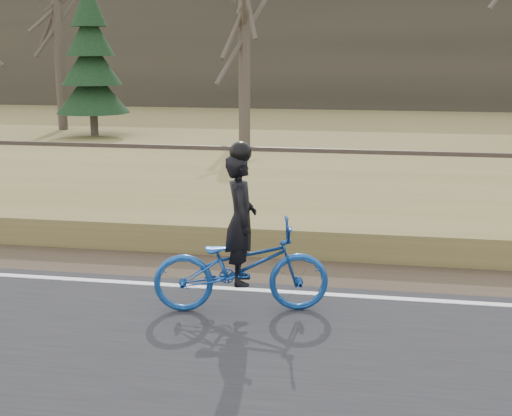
# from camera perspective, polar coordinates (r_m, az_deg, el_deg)

# --- Properties ---
(ground) EXTENTS (120.00, 120.00, 0.00)m
(ground) POSITION_cam_1_polar(r_m,az_deg,el_deg) (9.91, -14.02, -6.32)
(ground) COLOR olive
(ground) RESTS_ON ground
(edge_line) EXTENTS (120.00, 0.12, 0.01)m
(edge_line) POSITION_cam_1_polar(r_m,az_deg,el_deg) (10.06, -13.58, -5.61)
(edge_line) COLOR silver
(edge_line) RESTS_ON road
(shoulder) EXTENTS (120.00, 1.60, 0.04)m
(shoulder) POSITION_cam_1_polar(r_m,az_deg,el_deg) (10.95, -11.49, -4.23)
(shoulder) COLOR #473A2B
(shoulder) RESTS_ON ground
(embankment) EXTENTS (120.00, 5.00, 0.44)m
(embankment) POSITION_cam_1_polar(r_m,az_deg,el_deg) (13.64, -6.94, 0.19)
(embankment) COLOR olive
(embankment) RESTS_ON ground
(ballast) EXTENTS (120.00, 3.00, 0.45)m
(ballast) POSITION_cam_1_polar(r_m,az_deg,el_deg) (17.23, -3.27, 2.94)
(ballast) COLOR slate
(ballast) RESTS_ON ground
(railroad) EXTENTS (120.00, 2.40, 0.29)m
(railroad) POSITION_cam_1_polar(r_m,az_deg,el_deg) (17.18, -3.28, 3.94)
(railroad) COLOR black
(railroad) RESTS_ON ballast
(treeline_backdrop) EXTENTS (120.00, 4.00, 6.00)m
(treeline_backdrop) POSITION_cam_1_polar(r_m,az_deg,el_deg) (38.71, 4.37, 12.56)
(treeline_backdrop) COLOR #383328
(treeline_backdrop) RESTS_ON ground
(cyclist) EXTENTS (2.20, 1.16, 2.06)m
(cyclist) POSITION_cam_1_polar(r_m,az_deg,el_deg) (8.52, -1.20, -4.02)
(cyclist) COLOR navy
(cyclist) RESTS_ON road
(bare_tree_left) EXTENTS (0.36, 0.36, 7.23)m
(bare_tree_left) POSITION_cam_1_polar(r_m,az_deg,el_deg) (28.67, -15.59, 13.27)
(bare_tree_left) COLOR #51473B
(bare_tree_left) RESTS_ON ground
(bare_tree_near_left) EXTENTS (0.36, 0.36, 6.56)m
(bare_tree_near_left) POSITION_cam_1_polar(r_m,az_deg,el_deg) (22.32, -0.95, 13.11)
(bare_tree_near_left) COLOR #51473B
(bare_tree_near_left) RESTS_ON ground
(conifer) EXTENTS (2.60, 2.60, 5.44)m
(conifer) POSITION_cam_1_polar(r_m,az_deg,el_deg) (26.42, -13.05, 11.21)
(conifer) COLOR #51473B
(conifer) RESTS_ON ground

